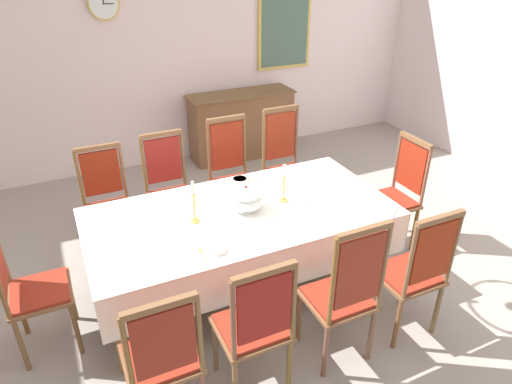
% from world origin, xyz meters
% --- Properties ---
extents(ground, '(7.76, 5.96, 0.04)m').
position_xyz_m(ground, '(0.00, 0.00, -0.02)').
color(ground, gray).
extents(back_wall, '(7.76, 0.08, 3.10)m').
position_xyz_m(back_wall, '(0.00, 3.02, 1.55)').
color(back_wall, silver).
rests_on(back_wall, ground).
extents(dining_table, '(2.42, 1.19, 0.77)m').
position_xyz_m(dining_table, '(0.00, 0.08, 0.70)').
color(dining_table, brown).
rests_on(dining_table, ground).
extents(tablecloth, '(2.44, 1.21, 0.37)m').
position_xyz_m(tablecloth, '(0.00, 0.08, 0.68)').
color(tablecloth, white).
rests_on(tablecloth, dining_table).
extents(chair_south_a, '(0.44, 0.42, 1.07)m').
position_xyz_m(chair_south_a, '(-0.92, -0.91, 0.56)').
color(chair_south_a, brown).
rests_on(chair_south_a, ground).
extents(chair_north_a, '(0.44, 0.42, 1.07)m').
position_xyz_m(chair_north_a, '(-0.92, 1.08, 0.56)').
color(chair_north_a, brown).
rests_on(chair_north_a, ground).
extents(chair_south_b, '(0.44, 0.42, 1.09)m').
position_xyz_m(chair_south_b, '(-0.33, -0.91, 0.57)').
color(chair_south_b, brown).
rests_on(chair_south_b, ground).
extents(chair_north_b, '(0.44, 0.42, 1.11)m').
position_xyz_m(chair_north_b, '(-0.33, 1.08, 0.57)').
color(chair_north_b, brown).
rests_on(chair_north_b, ground).
extents(chair_south_c, '(0.44, 0.42, 1.18)m').
position_xyz_m(chair_south_c, '(0.33, -0.92, 0.60)').
color(chair_south_c, brown).
rests_on(chair_south_c, ground).
extents(chair_north_c, '(0.44, 0.42, 1.16)m').
position_xyz_m(chair_north_c, '(0.33, 1.09, 0.59)').
color(chair_north_c, brown).
rests_on(chair_north_c, ground).
extents(chair_south_d, '(0.44, 0.42, 1.11)m').
position_xyz_m(chair_south_d, '(0.94, -0.92, 0.57)').
color(chair_south_d, brown).
rests_on(chair_south_d, ground).
extents(chair_north_d, '(0.44, 0.42, 1.18)m').
position_xyz_m(chair_north_d, '(0.94, 1.09, 0.60)').
color(chair_north_d, brown).
rests_on(chair_north_d, ground).
extents(chair_head_west, '(0.42, 0.44, 1.21)m').
position_xyz_m(chair_head_west, '(-1.62, 0.08, 0.61)').
color(chair_head_west, brown).
rests_on(chair_head_west, ground).
extents(chair_head_east, '(0.42, 0.44, 1.11)m').
position_xyz_m(chair_head_east, '(1.62, 0.08, 0.57)').
color(chair_head_east, brown).
rests_on(chair_head_east, ground).
extents(soup_tureen, '(0.28, 0.28, 0.22)m').
position_xyz_m(soup_tureen, '(0.04, 0.08, 0.88)').
color(soup_tureen, white).
rests_on(soup_tureen, tablecloth).
extents(candlestick_west, '(0.07, 0.07, 0.35)m').
position_xyz_m(candlestick_west, '(-0.38, 0.08, 0.91)').
color(candlestick_west, gold).
rests_on(candlestick_west, tablecloth).
extents(candlestick_east, '(0.07, 0.07, 0.34)m').
position_xyz_m(candlestick_east, '(0.38, 0.08, 0.90)').
color(candlestick_east, gold).
rests_on(candlestick_east, tablecloth).
extents(bowl_near_left, '(0.15, 0.15, 0.03)m').
position_xyz_m(bowl_near_left, '(-0.37, -0.34, 0.79)').
color(bowl_near_left, white).
rests_on(bowl_near_left, tablecloth).
extents(bowl_near_right, '(0.15, 0.15, 0.03)m').
position_xyz_m(bowl_near_right, '(0.19, 0.56, 0.79)').
color(bowl_near_right, white).
rests_on(bowl_near_right, tablecloth).
extents(spoon_primary, '(0.03, 0.18, 0.01)m').
position_xyz_m(spoon_primary, '(-0.47, -0.31, 0.78)').
color(spoon_primary, gold).
rests_on(spoon_primary, tablecloth).
extents(spoon_secondary, '(0.06, 0.17, 0.01)m').
position_xyz_m(spoon_secondary, '(0.29, 0.59, 0.78)').
color(spoon_secondary, gold).
rests_on(spoon_secondary, tablecloth).
extents(sideboard, '(1.44, 0.48, 0.90)m').
position_xyz_m(sideboard, '(1.12, 2.70, 0.45)').
color(sideboard, brown).
rests_on(sideboard, ground).
extents(mounted_clock, '(0.36, 0.06, 0.36)m').
position_xyz_m(mounted_clock, '(-0.45, 2.95, 2.06)').
color(mounted_clock, '#D1B251').
extents(framed_painting, '(0.79, 0.05, 1.22)m').
position_xyz_m(framed_painting, '(1.89, 2.96, 1.71)').
color(framed_painting, '#D1B251').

